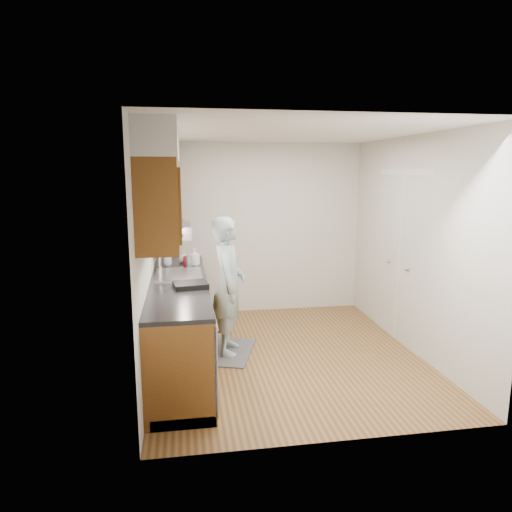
{
  "coord_description": "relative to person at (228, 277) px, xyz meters",
  "views": [
    {
      "loc": [
        -1.14,
        -4.87,
        2.1
      ],
      "look_at": [
        -0.31,
        0.25,
        1.13
      ],
      "focal_mm": 32.0,
      "sensor_mm": 36.0,
      "label": 1
    }
  ],
  "objects": [
    {
      "name": "floor",
      "position": [
        0.65,
        -0.17,
        -0.91
      ],
      "size": [
        3.5,
        3.5,
        0.0
      ],
      "primitive_type": "plane",
      "color": "olive",
      "rests_on": "ground"
    },
    {
      "name": "ceiling",
      "position": [
        0.65,
        -0.17,
        1.59
      ],
      "size": [
        3.5,
        3.5,
        0.0
      ],
      "primitive_type": "plane",
      "rotation": [
        3.14,
        0.0,
        0.0
      ],
      "color": "white",
      "rests_on": "wall_left"
    },
    {
      "name": "wall_left",
      "position": [
        -0.85,
        -0.17,
        0.34
      ],
      "size": [
        0.02,
        3.5,
        2.5
      ],
      "primitive_type": "cube",
      "color": "silver",
      "rests_on": "floor"
    },
    {
      "name": "wall_right",
      "position": [
        2.15,
        -0.17,
        0.34
      ],
      "size": [
        0.02,
        3.5,
        2.5
      ],
      "primitive_type": "cube",
      "color": "silver",
      "rests_on": "floor"
    },
    {
      "name": "wall_back",
      "position": [
        0.65,
        1.58,
        0.34
      ],
      "size": [
        3.0,
        0.02,
        2.5
      ],
      "primitive_type": "cube",
      "color": "silver",
      "rests_on": "floor"
    },
    {
      "name": "counter",
      "position": [
        -0.55,
        -0.17,
        -0.42
      ],
      "size": [
        0.64,
        2.8,
        1.3
      ],
      "color": "brown",
      "rests_on": "floor"
    },
    {
      "name": "upper_cabinets",
      "position": [
        -0.69,
        -0.12,
        1.04
      ],
      "size": [
        0.47,
        2.8,
        1.21
      ],
      "color": "brown",
      "rests_on": "wall_left"
    },
    {
      "name": "closet_door",
      "position": [
        2.13,
        0.13,
        0.11
      ],
      "size": [
        0.02,
        1.22,
        2.05
      ],
      "primitive_type": "cube",
      "color": "white",
      "rests_on": "wall_right"
    },
    {
      "name": "floor_mat",
      "position": [
        0.0,
        0.0,
        -0.9
      ],
      "size": [
        0.74,
        0.97,
        0.02
      ],
      "primitive_type": "cube",
      "rotation": [
        0.0,
        0.0,
        -0.31
      ],
      "color": "slate",
      "rests_on": "floor"
    },
    {
      "name": "person",
      "position": [
        0.0,
        0.0,
        0.0
      ],
      "size": [
        0.51,
        0.69,
        1.79
      ],
      "primitive_type": "imported",
      "rotation": [
        0.0,
        0.0,
        1.43
      ],
      "color": "#92AFB2",
      "rests_on": "floor_mat"
    },
    {
      "name": "soap_bottle_a",
      "position": [
        -0.69,
        0.64,
        0.17
      ],
      "size": [
        0.11,
        0.11,
        0.28
      ],
      "primitive_type": "imported",
      "rotation": [
        0.0,
        0.0,
        -0.05
      ],
      "color": "white",
      "rests_on": "counter"
    },
    {
      "name": "soap_bottle_b",
      "position": [
        -0.36,
        0.6,
        0.13
      ],
      "size": [
        0.13,
        0.13,
        0.21
      ],
      "primitive_type": "imported",
      "rotation": [
        0.0,
        0.0,
        -0.45
      ],
      "color": "white",
      "rests_on": "counter"
    },
    {
      "name": "soap_bottle_c",
      "position": [
        -0.5,
        0.78,
        0.11
      ],
      "size": [
        0.16,
        0.16,
        0.16
      ],
      "primitive_type": "imported",
      "rotation": [
        0.0,
        0.0,
        1.12
      ],
      "color": "white",
      "rests_on": "counter"
    },
    {
      "name": "soda_can",
      "position": [
        -0.47,
        0.58,
        0.09
      ],
      "size": [
        0.07,
        0.07,
        0.12
      ],
      "primitive_type": "cylinder",
      "rotation": [
        0.0,
        0.0,
        -0.07
      ],
      "color": "maroon",
      "rests_on": "counter"
    },
    {
      "name": "steel_can",
      "position": [
        -0.43,
        0.49,
        0.09
      ],
      "size": [
        0.07,
        0.07,
        0.13
      ],
      "primitive_type": "cylinder",
      "rotation": [
        0.0,
        0.0,
        -0.03
      ],
      "color": "#A5A5AA",
      "rests_on": "counter"
    },
    {
      "name": "dish_rack",
      "position": [
        -0.43,
        -0.53,
        0.05
      ],
      "size": [
        0.37,
        0.32,
        0.05
      ],
      "primitive_type": "cube",
      "rotation": [
        0.0,
        0.0,
        0.15
      ],
      "color": "black",
      "rests_on": "counter"
    }
  ]
}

